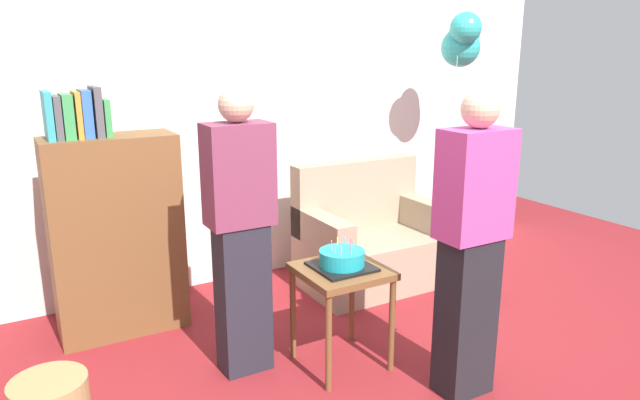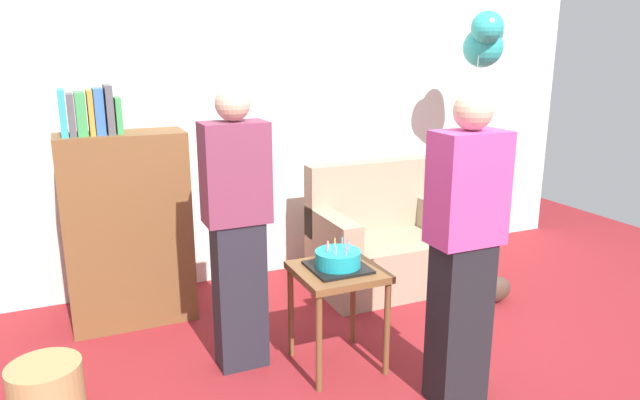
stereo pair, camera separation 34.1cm
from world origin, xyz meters
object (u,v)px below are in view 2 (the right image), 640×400
at_px(bookshelf, 127,225).
at_px(balloon_bunch, 485,39).
at_px(side_table, 338,284).
at_px(couch, 383,243).
at_px(birthday_cake, 338,260).
at_px(person_holding_cake, 464,252).
at_px(wicker_basket, 47,392).
at_px(handbag, 494,290).
at_px(person_blowing_candles, 237,230).

xyz_separation_m(bookshelf, balloon_bunch, (2.73, -0.16, 1.21)).
distance_m(side_table, balloon_bunch, 2.38).
xyz_separation_m(couch, balloon_bunch, (0.85, -0.01, 1.55)).
relative_size(bookshelf, birthday_cake, 5.00).
height_order(birthday_cake, person_holding_cake, person_holding_cake).
relative_size(wicker_basket, balloon_bunch, 0.17).
relative_size(side_table, handbag, 2.16).
height_order(person_blowing_candles, person_holding_cake, same).
height_order(side_table, person_blowing_candles, person_blowing_candles).
distance_m(side_table, wicker_basket, 1.61).
distance_m(bookshelf, wicker_basket, 1.23).
distance_m(side_table, handbag, 1.52).
bearing_deg(wicker_basket, person_holding_cake, -19.10).
xyz_separation_m(side_table, wicker_basket, (-1.56, 0.12, -0.36)).
bearing_deg(couch, bookshelf, 175.54).
xyz_separation_m(wicker_basket, balloon_bunch, (3.26, 0.82, 1.74)).
bearing_deg(person_blowing_candles, person_holding_cake, -23.16).
bearing_deg(bookshelf, handbag, -17.72).
relative_size(side_table, person_holding_cake, 0.37).
distance_m(handbag, balloon_bunch, 1.92).
distance_m(bookshelf, person_blowing_candles, 1.01).
bearing_deg(birthday_cake, bookshelf, 133.28).
bearing_deg(birthday_cake, couch, 48.04).
distance_m(person_holding_cake, wicker_basket, 2.21).
height_order(birthday_cake, person_blowing_candles, person_blowing_candles).
height_order(bookshelf, side_table, bookshelf).
relative_size(couch, bookshelf, 0.69).
bearing_deg(couch, person_holding_cake, -105.72).
bearing_deg(handbag, person_holding_cake, -138.97).
bearing_deg(person_blowing_candles, bookshelf, 138.95).
xyz_separation_m(couch, wicker_basket, (-2.41, -0.83, -0.19)).
height_order(handbag, balloon_bunch, balloon_bunch).
relative_size(birthday_cake, handbag, 1.14).
relative_size(bookshelf, wicker_basket, 4.45).
bearing_deg(person_holding_cake, balloon_bunch, -106.86).
distance_m(side_table, birthday_cake, 0.14).
distance_m(couch, handbag, 0.90).
xyz_separation_m(birthday_cake, balloon_bunch, (1.70, 0.94, 1.24)).
bearing_deg(side_table, couch, 48.04).
xyz_separation_m(handbag, balloon_bunch, (0.27, 0.63, 1.79)).
height_order(couch, bookshelf, bookshelf).
xyz_separation_m(person_holding_cake, balloon_bunch, (1.28, 1.51, 1.06)).
distance_m(birthday_cake, handbag, 1.57).
xyz_separation_m(bookshelf, person_holding_cake, (1.46, -1.66, 0.15)).
bearing_deg(birthday_cake, person_blowing_candles, 154.69).
bearing_deg(side_table, handbag, 12.15).
height_order(wicker_basket, handbag, wicker_basket).
height_order(side_table, person_holding_cake, person_holding_cake).
distance_m(bookshelf, birthday_cake, 1.51).
bearing_deg(birthday_cake, wicker_basket, 175.57).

